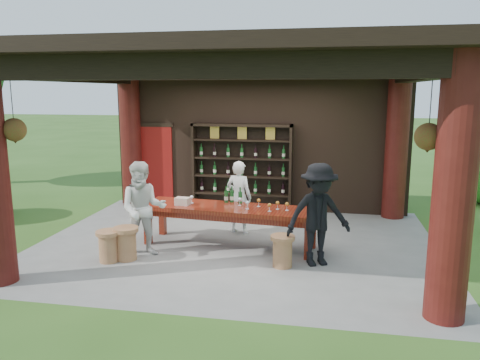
% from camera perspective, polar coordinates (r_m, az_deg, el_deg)
% --- Properties ---
extents(ground, '(90.00, 90.00, 0.00)m').
position_cam_1_polar(ground, '(8.90, -0.48, -7.77)').
color(ground, '#2D5119').
rests_on(ground, ground).
extents(pavilion, '(7.50, 6.00, 3.60)m').
position_cam_1_polar(pavilion, '(8.89, -0.05, 6.26)').
color(pavilion, slate).
rests_on(pavilion, ground).
extents(wine_shelf, '(2.37, 0.36, 2.09)m').
position_cam_1_polar(wine_shelf, '(11.06, 0.22, 1.50)').
color(wine_shelf, black).
rests_on(wine_shelf, ground).
extents(tasting_table, '(3.31, 1.14, 0.75)m').
position_cam_1_polar(tasting_table, '(8.62, -1.31, -4.01)').
color(tasting_table, '#60160D').
rests_on(tasting_table, ground).
extents(stool_near_left, '(0.43, 0.43, 0.57)m').
position_cam_1_polar(stool_near_left, '(8.24, -13.71, -7.42)').
color(stool_near_left, '#98603D').
rests_on(stool_near_left, ground).
extents(stool_near_right, '(0.40, 0.40, 0.53)m').
position_cam_1_polar(stool_near_right, '(7.74, 5.20, -8.53)').
color(stool_near_right, '#98603D').
rests_on(stool_near_right, ground).
extents(stool_far_left, '(0.41, 0.41, 0.54)m').
position_cam_1_polar(stool_far_left, '(8.23, -15.73, -7.67)').
color(stool_far_left, '#98603D').
rests_on(stool_far_left, ground).
extents(host, '(0.61, 0.49, 1.48)m').
position_cam_1_polar(host, '(9.39, -0.12, -2.11)').
color(host, white).
rests_on(host, ground).
extents(guest_woman, '(0.97, 0.86, 1.66)m').
position_cam_1_polar(guest_woman, '(8.25, -11.72, -3.49)').
color(guest_woman, silver).
rests_on(guest_woman, ground).
extents(guest_man, '(1.26, 1.02, 1.70)m').
position_cam_1_polar(guest_man, '(7.74, 9.52, -4.21)').
color(guest_man, black).
rests_on(guest_man, ground).
extents(table_bottles, '(0.36, 0.15, 0.31)m').
position_cam_1_polar(table_bottles, '(8.85, -0.90, -1.79)').
color(table_bottles, '#194C1E').
rests_on(table_bottles, tasting_table).
extents(table_glasses, '(1.88, 0.41, 0.15)m').
position_cam_1_polar(table_glasses, '(8.47, 1.53, -2.92)').
color(table_glasses, silver).
rests_on(table_glasses, tasting_table).
extents(napkin_basket, '(0.28, 0.20, 0.14)m').
position_cam_1_polar(napkin_basket, '(8.75, -7.02, -2.59)').
color(napkin_basket, '#BF6672').
rests_on(napkin_basket, tasting_table).
extents(shrubs, '(15.88, 9.28, 1.36)m').
position_cam_1_polar(shrubs, '(9.48, 15.37, -3.47)').
color(shrubs, '#194C14').
rests_on(shrubs, ground).
extents(trees, '(21.96, 9.54, 4.80)m').
position_cam_1_polar(trees, '(9.72, 20.27, 13.29)').
color(trees, '#3F2819').
rests_on(trees, ground).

